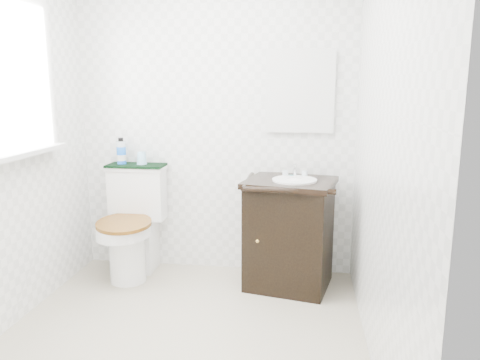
% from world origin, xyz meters
% --- Properties ---
extents(floor, '(2.40, 2.40, 0.00)m').
position_xyz_m(floor, '(0.00, 0.00, 0.00)').
color(floor, '#B4AC91').
rests_on(floor, ground).
extents(wall_back, '(2.40, 0.00, 2.40)m').
position_xyz_m(wall_back, '(0.00, 1.20, 1.20)').
color(wall_back, white).
rests_on(wall_back, ground).
extents(wall_front, '(2.40, 0.00, 2.40)m').
position_xyz_m(wall_front, '(0.00, -1.20, 1.20)').
color(wall_front, white).
rests_on(wall_front, ground).
extents(wall_right, '(0.00, 2.40, 2.40)m').
position_xyz_m(wall_right, '(1.10, 0.00, 1.20)').
color(wall_right, white).
rests_on(wall_right, ground).
extents(window, '(0.02, 0.70, 0.90)m').
position_xyz_m(window, '(-1.07, 0.25, 1.55)').
color(window, white).
rests_on(window, wall_left).
extents(mirror, '(0.50, 0.02, 0.60)m').
position_xyz_m(mirror, '(0.66, 1.18, 1.45)').
color(mirror, silver).
rests_on(mirror, wall_back).
extents(toilet, '(0.52, 0.69, 0.86)m').
position_xyz_m(toilet, '(-0.63, 0.96, 0.37)').
color(toilet, white).
rests_on(toilet, floor).
extents(vanity, '(0.72, 0.65, 0.92)m').
position_xyz_m(vanity, '(0.61, 0.90, 0.43)').
color(vanity, black).
rests_on(vanity, floor).
extents(trash_bin, '(0.22, 0.20, 0.28)m').
position_xyz_m(trash_bin, '(0.41, 0.88, 0.14)').
color(trash_bin, silver).
rests_on(trash_bin, floor).
extents(towel, '(0.46, 0.22, 0.02)m').
position_xyz_m(towel, '(-0.63, 1.09, 0.87)').
color(towel, black).
rests_on(towel, toilet).
extents(mouthwash_bottle, '(0.07, 0.07, 0.21)m').
position_xyz_m(mouthwash_bottle, '(-0.75, 1.10, 0.97)').
color(mouthwash_bottle, blue).
rests_on(mouthwash_bottle, towel).
extents(cup, '(0.08, 0.08, 0.10)m').
position_xyz_m(cup, '(-0.58, 1.10, 0.93)').
color(cup, '#9BDBFE').
rests_on(cup, towel).
extents(soap_bar, '(0.06, 0.04, 0.02)m').
position_xyz_m(soap_bar, '(0.62, 1.02, 0.83)').
color(soap_bar, '#16656C').
rests_on(soap_bar, vanity).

